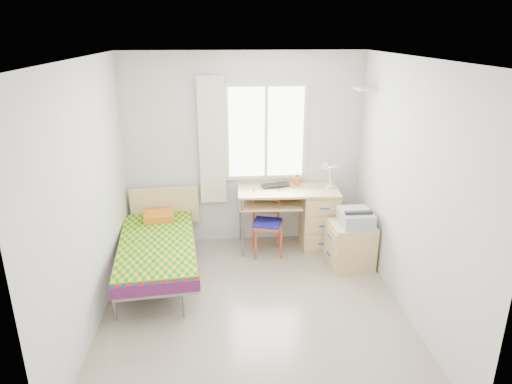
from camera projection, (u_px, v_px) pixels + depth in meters
floor at (254, 307)px, 4.95m from camera, size 3.50×3.50×0.00m
ceiling at (253, 58)px, 4.08m from camera, size 3.50×3.50×0.00m
wall_back at (244, 151)px, 6.16m from camera, size 3.20×0.00×3.20m
wall_left at (88, 199)px, 4.40m from camera, size 0.00×3.50×3.50m
wall_right at (410, 190)px, 4.64m from camera, size 0.00×3.50×3.50m
window at (266, 132)px, 6.08m from camera, size 1.10×0.04×1.30m
curtain at (212, 141)px, 6.01m from camera, size 0.35×0.05×1.70m
floating_shelf at (364, 89)px, 5.66m from camera, size 0.20×0.32×0.03m
bed at (158, 244)px, 5.49m from camera, size 1.08×1.99×0.83m
desk at (314, 215)px, 6.23m from camera, size 1.36×0.66×0.84m
chair at (267, 219)px, 6.03m from camera, size 0.45×0.45×0.86m
cabinet at (350, 245)px, 5.73m from camera, size 0.57×0.51×0.58m
printer at (356, 217)px, 5.59m from camera, size 0.38×0.44×0.19m
laptop at (277, 187)px, 6.12m from camera, size 0.45×0.34×0.03m
pen_cup at (297, 181)px, 6.21m from camera, size 0.10×0.10×0.11m
task_lamp at (328, 172)px, 5.93m from camera, size 0.23×0.32×0.41m
book at (274, 206)px, 6.15m from camera, size 0.25×0.29×0.02m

